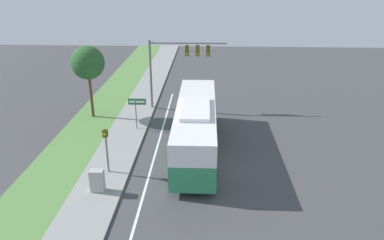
# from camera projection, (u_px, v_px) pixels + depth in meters

# --- Properties ---
(ground_plane) EXTENTS (80.00, 80.00, 0.00)m
(ground_plane) POSITION_uv_depth(u_px,v_px,m) (209.00, 169.00, 23.04)
(ground_plane) COLOR #424244
(sidewalk) EXTENTS (2.80, 80.00, 0.12)m
(sidewalk) POSITION_uv_depth(u_px,v_px,m) (110.00, 166.00, 23.25)
(sidewalk) COLOR gray
(sidewalk) RESTS_ON ground_plane
(grass_verge) EXTENTS (3.60, 80.00, 0.10)m
(grass_verge) POSITION_uv_depth(u_px,v_px,m) (59.00, 166.00, 23.38)
(grass_verge) COLOR #568442
(grass_verge) RESTS_ON ground_plane
(lane_divider_near) EXTENTS (0.14, 30.00, 0.01)m
(lane_divider_near) POSITION_uv_depth(u_px,v_px,m) (151.00, 168.00, 23.18)
(lane_divider_near) COLOR silver
(lane_divider_near) RESTS_ON ground_plane
(bus) EXTENTS (2.72, 12.16, 3.44)m
(bus) POSITION_uv_depth(u_px,v_px,m) (196.00, 124.00, 24.89)
(bus) COLOR #2D8956
(bus) RESTS_ON ground_plane
(signal_gantry) EXTENTS (6.53, 0.41, 6.03)m
(signal_gantry) POSITION_uv_depth(u_px,v_px,m) (177.00, 59.00, 31.49)
(signal_gantry) COLOR slate
(signal_gantry) RESTS_ON ground_plane
(pedestrian_signal) EXTENTS (0.28, 0.34, 2.85)m
(pedestrian_signal) POSITION_uv_depth(u_px,v_px,m) (106.00, 144.00, 21.89)
(pedestrian_signal) COLOR slate
(pedestrian_signal) RESTS_ON ground_plane
(street_sign) EXTENTS (1.35, 0.08, 2.57)m
(street_sign) POSITION_uv_depth(u_px,v_px,m) (137.00, 107.00, 28.07)
(street_sign) COLOR slate
(street_sign) RESTS_ON ground_plane
(utility_cabinet) EXTENTS (0.74, 0.48, 1.26)m
(utility_cabinet) POSITION_uv_depth(u_px,v_px,m) (97.00, 181.00, 20.36)
(utility_cabinet) COLOR #A8A8A3
(utility_cabinet) RESTS_ON sidewalk
(roadside_tree) EXTENTS (2.65, 2.65, 5.86)m
(roadside_tree) POSITION_uv_depth(u_px,v_px,m) (88.00, 63.00, 29.44)
(roadside_tree) COLOR brown
(roadside_tree) RESTS_ON grass_verge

